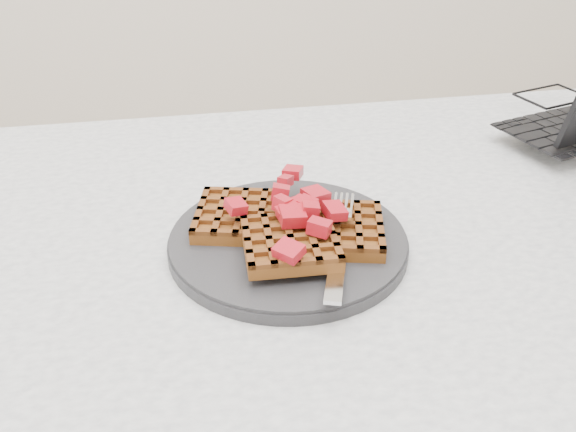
% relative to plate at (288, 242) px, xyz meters
% --- Properties ---
extents(table, '(1.20, 0.80, 0.75)m').
position_rel_plate_xyz_m(table, '(0.10, -0.01, -0.12)').
color(table, white).
rests_on(table, ground).
extents(plate, '(0.25, 0.25, 0.02)m').
position_rel_plate_xyz_m(plate, '(0.00, 0.00, 0.00)').
color(plate, '#262528').
rests_on(plate, table).
extents(waffles, '(0.21, 0.18, 0.03)m').
position_rel_plate_xyz_m(waffles, '(0.00, -0.00, 0.02)').
color(waffles, brown).
rests_on(waffles, plate).
extents(strawberry_pile, '(0.15, 0.15, 0.02)m').
position_rel_plate_xyz_m(strawberry_pile, '(0.00, 0.00, 0.05)').
color(strawberry_pile, '#99000F').
rests_on(strawberry_pile, waffles).
extents(fork, '(0.08, 0.18, 0.02)m').
position_rel_plate_xyz_m(fork, '(0.04, -0.04, 0.02)').
color(fork, silver).
rests_on(fork, plate).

